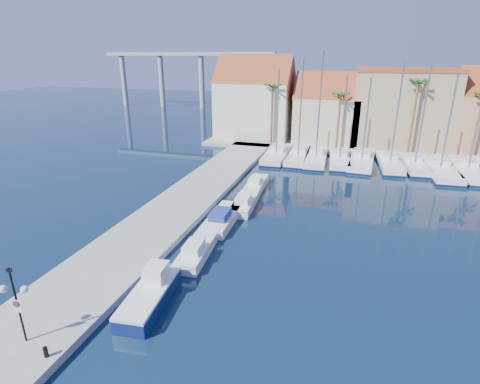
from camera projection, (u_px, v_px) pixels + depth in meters
The scene contains 26 objects.
ground at pixel (211, 332), 19.94m from camera, with size 260.00×260.00×0.00m, color black.
quay_west at pixel (172, 212), 34.42m from camera, with size 6.00×77.00×0.50m, color gray.
shore_north at pixel (376, 144), 60.22m from camera, with size 54.00×16.00×0.50m, color gray.
lamp_post at pixel (15, 294), 17.69m from camera, with size 1.38×0.64×4.17m.
bollard at pixel (46, 352), 17.56m from camera, with size 0.22×0.22×0.54m, color black.
fishing_boat at pixel (151, 293), 22.06m from camera, with size 2.43×5.80×1.97m.
motorboat_west_0 at pixel (196, 251), 27.07m from camera, with size 2.10×5.39×1.40m.
motorboat_west_1 at pixel (222, 218), 32.56m from camera, with size 2.27×6.56×1.40m.
motorboat_west_2 at pixel (244, 203), 35.85m from camera, with size 2.17×5.79×1.40m.
motorboat_west_3 at pixel (256, 184), 41.16m from camera, with size 2.01×5.51×1.40m.
sailboat_0 at pixel (277, 154), 53.12m from camera, with size 3.18×10.88×12.14m.
sailboat_1 at pixel (299, 156), 52.13m from camera, with size 2.68×10.04×13.54m.
sailboat_2 at pixel (316, 157), 51.40m from camera, with size 3.15×10.49×14.37m.
sailboat_3 at pixel (340, 159), 50.70m from camera, with size 3.23×10.02×11.39m.
sailboat_4 at pixel (362, 160), 50.16m from camera, with size 3.70×11.32×11.21m.
sailboat_5 at pixel (389, 162), 49.03m from camera, with size 3.19×10.09×13.09m.
sailboat_6 at pixel (414, 164), 48.26m from camera, with size 3.08×9.47×12.75m.
sailboat_7 at pixel (439, 168), 46.66m from camera, with size 3.76×11.98×12.05m.
sailboat_8 at pixel (467, 169), 46.14m from camera, with size 3.71×11.63×11.11m.
building_0 at pixel (255, 101), 62.59m from camera, with size 12.30×9.00×13.50m.
building_1 at pixel (327, 112), 59.75m from camera, with size 10.30×8.00×11.00m.
building_2 at pixel (402, 107), 57.32m from camera, with size 14.20×10.20×11.50m.
palm_0 at pixel (273, 88), 56.13m from camera, with size 2.60×2.60×10.15m.
palm_1 at pixel (340, 97), 53.74m from camera, with size 2.60×2.60×9.15m.
palm_2 at pixel (418, 85), 50.36m from camera, with size 2.60×2.60×11.15m.
viaduct at pixel (184, 69), 100.64m from camera, with size 48.00×2.20×14.45m.
Camera 1 is at (6.17, -14.97, 13.92)m, focal length 28.00 mm.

